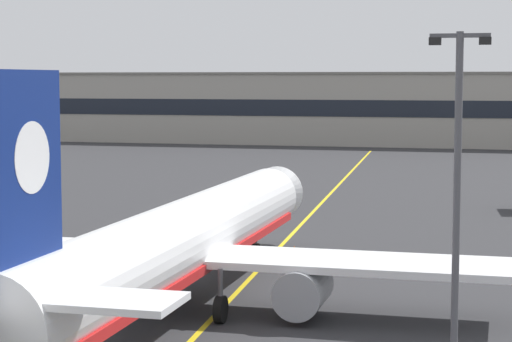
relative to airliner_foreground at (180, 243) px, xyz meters
The scene contains 5 objects.
taxiway_centreline 18.23m from the airliner_foreground, 88.08° to the left, with size 0.30×180.00×0.01m, color yellow.
airliner_foreground is the anchor object (origin of this frame).
apron_lamp_post 16.04m from the airliner_foreground, 29.58° to the right, with size 2.24×0.90×13.08m.
safety_cone_by_nose_gear 16.90m from the airliner_foreground, 82.95° to the left, with size 0.44×0.44×0.55m.
terminal_building 121.70m from the airliner_foreground, 87.90° to the left, with size 156.69×12.40×12.52m.
Camera 1 is at (14.90, -31.84, 11.34)m, focal length 67.54 mm.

